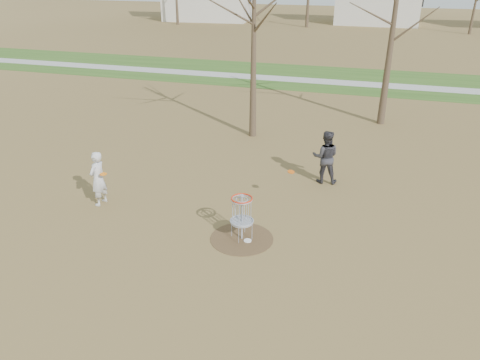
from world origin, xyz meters
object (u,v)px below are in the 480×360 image
player_throwing (325,157)px  disc_golf_basket (242,210)px  disc_grounded (248,241)px  player_standing (98,179)px

player_throwing → disc_golf_basket: size_ratio=1.41×
disc_grounded → disc_golf_basket: disc_golf_basket is taller
player_standing → player_throwing: (6.69, 3.76, 0.05)m
disc_grounded → player_throwing: bearing=71.5°
player_standing → disc_grounded: (5.17, -0.81, -0.88)m
disc_golf_basket → player_throwing: bearing=69.0°
player_standing → disc_golf_basket: (4.97, -0.73, 0.01)m
disc_grounded → player_standing: bearing=171.1°
player_throwing → player_standing: bearing=22.2°
player_throwing → disc_grounded: player_throwing is taller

